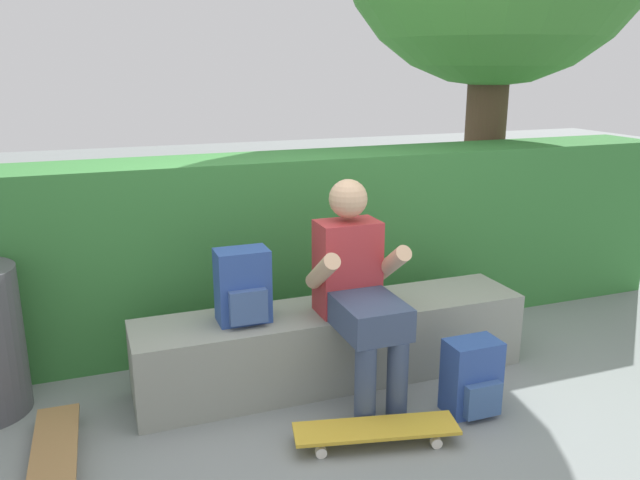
{
  "coord_description": "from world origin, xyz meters",
  "views": [
    {
      "loc": [
        -1.27,
        -2.7,
        1.78
      ],
      "look_at": [
        -0.04,
        0.57,
        0.81
      ],
      "focal_mm": 35.71,
      "sensor_mm": 36.0,
      "label": 1
    }
  ],
  "objects_px": {
    "backpack_on_ground": "(472,378)",
    "person_skater": "(358,285)",
    "skateboard_near_person": "(376,430)",
    "skateboard_beside_bench": "(54,452)",
    "bench_main": "(334,343)",
    "backpack_on_bench": "(243,287)"
  },
  "relations": [
    {
      "from": "backpack_on_bench",
      "to": "backpack_on_ground",
      "type": "distance_m",
      "value": 1.3
    },
    {
      "from": "person_skater",
      "to": "skateboard_near_person",
      "type": "distance_m",
      "value": 0.75
    },
    {
      "from": "bench_main",
      "to": "skateboard_near_person",
      "type": "distance_m",
      "value": 0.72
    },
    {
      "from": "bench_main",
      "to": "backpack_on_ground",
      "type": "distance_m",
      "value": 0.81
    },
    {
      "from": "skateboard_beside_bench",
      "to": "backpack_on_ground",
      "type": "relative_size",
      "value": 2.01
    },
    {
      "from": "skateboard_near_person",
      "to": "backpack_on_ground",
      "type": "relative_size",
      "value": 2.06
    },
    {
      "from": "skateboard_near_person",
      "to": "backpack_on_ground",
      "type": "bearing_deg",
      "value": 9.05
    },
    {
      "from": "skateboard_beside_bench",
      "to": "backpack_on_bench",
      "type": "relative_size",
      "value": 2.01
    },
    {
      "from": "skateboard_beside_bench",
      "to": "backpack_on_ground",
      "type": "height_order",
      "value": "backpack_on_ground"
    },
    {
      "from": "bench_main",
      "to": "person_skater",
      "type": "height_order",
      "value": "person_skater"
    },
    {
      "from": "skateboard_beside_bench",
      "to": "backpack_on_ground",
      "type": "bearing_deg",
      "value": -6.94
    },
    {
      "from": "person_skater",
      "to": "skateboard_near_person",
      "type": "bearing_deg",
      "value": -102.41
    },
    {
      "from": "person_skater",
      "to": "skateboard_beside_bench",
      "type": "height_order",
      "value": "person_skater"
    },
    {
      "from": "bench_main",
      "to": "backpack_on_ground",
      "type": "xyz_separation_m",
      "value": [
        0.54,
        -0.6,
        -0.03
      ]
    },
    {
      "from": "backpack_on_bench",
      "to": "bench_main",
      "type": "bearing_deg",
      "value": 1.02
    },
    {
      "from": "bench_main",
      "to": "person_skater",
      "type": "distance_m",
      "value": 0.47
    },
    {
      "from": "backpack_on_ground",
      "to": "person_skater",
      "type": "bearing_deg",
      "value": 141.56
    },
    {
      "from": "bench_main",
      "to": "person_skater",
      "type": "xyz_separation_m",
      "value": [
        0.05,
        -0.21,
        0.42
      ]
    },
    {
      "from": "skateboard_beside_bench",
      "to": "backpack_on_bench",
      "type": "bearing_deg",
      "value": 19.28
    },
    {
      "from": "skateboard_near_person",
      "to": "skateboard_beside_bench",
      "type": "relative_size",
      "value": 1.02
    },
    {
      "from": "skateboard_near_person",
      "to": "backpack_on_ground",
      "type": "distance_m",
      "value": 0.62
    },
    {
      "from": "bench_main",
      "to": "skateboard_beside_bench",
      "type": "bearing_deg",
      "value": -166.86
    }
  ]
}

